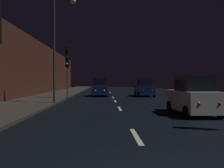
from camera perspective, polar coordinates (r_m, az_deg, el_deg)
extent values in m
cube|color=black|center=(28.91, -0.07, -2.80)|extent=(26.01, 84.00, 0.02)
cube|color=#38332B|center=(29.45, -13.43, -2.59)|extent=(4.40, 84.00, 0.15)
cube|color=#472319|center=(26.73, -20.42, 4.11)|extent=(0.80, 63.00, 6.73)
cube|color=beige|center=(7.61, 5.91, -12.58)|extent=(0.16, 2.20, 0.01)
cube|color=beige|center=(14.87, 1.90, -6.05)|extent=(0.16, 2.20, 0.01)
cube|color=beige|center=(20.32, 0.81, -4.24)|extent=(0.16, 2.20, 0.01)
cube|color=beige|center=(25.04, 0.25, -3.30)|extent=(0.16, 2.20, 0.01)
cube|color=beige|center=(36.32, -0.49, -2.06)|extent=(0.16, 2.20, 0.01)
cylinder|color=#38383A|center=(22.76, -10.89, 0.17)|extent=(0.12, 0.12, 3.10)
cube|color=black|center=(22.87, -10.90, 6.44)|extent=(0.33, 0.36, 1.90)
sphere|color=black|center=(22.77, -11.01, 8.07)|extent=(0.22, 0.22, 0.22)
sphere|color=black|center=(22.70, -11.01, 6.48)|extent=(0.22, 0.22, 0.22)
sphere|color=#19D84C|center=(22.64, -11.00, 4.89)|extent=(0.22, 0.22, 0.22)
cylinder|color=#2D2D30|center=(17.98, -14.00, 7.65)|extent=(0.16, 0.16, 7.87)
cylinder|color=#2D2D30|center=(18.73, -11.81, 19.59)|extent=(1.40, 0.10, 0.10)
sphere|color=beige|center=(18.60, -9.56, 19.41)|extent=(0.44, 0.44, 0.44)
cube|color=#141E51|center=(27.21, -2.96, -1.44)|extent=(1.72, 4.01, 1.05)
cube|color=black|center=(27.34, -2.96, 0.51)|extent=(1.46, 2.01, 0.80)
cylinder|color=black|center=(25.83, -1.14, -2.52)|extent=(0.21, 0.61, 0.61)
cylinder|color=black|center=(25.86, -4.88, -2.51)|extent=(0.21, 0.61, 0.61)
cylinder|color=black|center=(28.64, -1.23, -2.20)|extent=(0.21, 0.61, 0.61)
cylinder|color=black|center=(28.66, -4.61, -2.20)|extent=(0.21, 0.61, 0.61)
sphere|color=white|center=(25.25, -1.95, -1.60)|extent=(0.17, 0.17, 0.17)
sphere|color=white|center=(25.26, -4.10, -1.60)|extent=(0.17, 0.17, 0.17)
sphere|color=red|center=(29.18, -1.98, -1.29)|extent=(0.17, 0.17, 0.17)
sphere|color=red|center=(29.19, -3.83, -1.29)|extent=(0.17, 0.17, 0.17)
cube|color=#141E51|center=(27.22, 7.91, -1.44)|extent=(1.72, 4.02, 1.05)
cube|color=black|center=(27.06, 7.96, 0.52)|extent=(1.47, 2.01, 0.80)
cylinder|color=black|center=(28.49, 5.74, -2.22)|extent=(0.21, 0.61, 0.61)
cylinder|color=black|center=(28.77, 9.08, -2.19)|extent=(0.21, 0.61, 0.61)
cylinder|color=black|center=(25.71, 6.60, -2.53)|extent=(0.21, 0.61, 0.61)
cylinder|color=black|center=(26.02, 10.28, -2.50)|extent=(0.21, 0.61, 0.61)
sphere|color=slate|center=(29.09, 6.31, -1.30)|extent=(0.17, 0.17, 0.17)
sphere|color=slate|center=(29.24, 8.15, -1.29)|extent=(0.17, 0.17, 0.17)
sphere|color=red|center=(25.19, 7.63, -1.61)|extent=(0.17, 0.17, 0.17)
sphere|color=red|center=(25.37, 9.74, -1.60)|extent=(0.17, 0.17, 0.17)
cube|color=silver|center=(13.11, 19.12, -3.83)|extent=(1.69, 3.95, 1.04)
cube|color=black|center=(12.94, 19.37, 0.16)|extent=(1.44, 1.98, 0.79)
cylinder|color=black|center=(14.19, 13.94, -5.20)|extent=(0.21, 0.60, 0.60)
cylinder|color=black|center=(14.73, 20.18, -5.00)|extent=(0.21, 0.60, 0.60)
cylinder|color=black|center=(11.57, 17.76, -6.55)|extent=(0.21, 0.60, 0.60)
cylinder|color=black|center=(12.23, 25.13, -6.19)|extent=(0.21, 0.60, 0.60)
sphere|color=slate|center=(14.78, 14.71, -3.30)|extent=(0.17, 0.17, 0.17)
sphere|color=slate|center=(15.08, 18.10, -3.24)|extent=(0.17, 0.17, 0.17)
sphere|color=red|center=(11.15, 20.50, -4.63)|extent=(0.17, 0.17, 0.17)
sphere|color=red|center=(11.53, 24.79, -4.47)|extent=(0.17, 0.17, 0.17)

